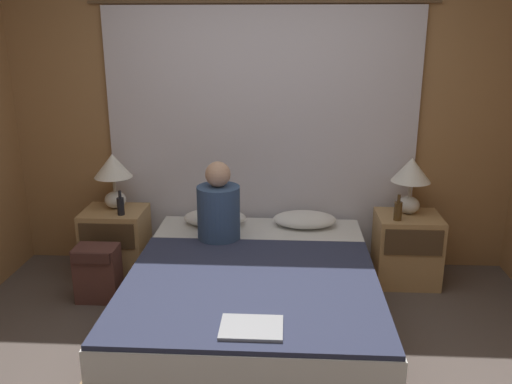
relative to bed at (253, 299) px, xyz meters
name	(u,v)px	position (x,y,z in m)	size (l,w,h in m)	color
ground_plane	(247,383)	(0.00, -0.63, -0.22)	(16.00, 16.00, 0.00)	#564C47
wall_back	(262,122)	(0.00, 1.16, 1.03)	(4.32, 0.06, 2.50)	#A37547
curtain_panel	(261,141)	(0.00, 1.10, 0.88)	(2.75, 0.02, 2.21)	silver
bed	(253,299)	(0.00, 0.00, 0.00)	(1.68, 2.09, 0.44)	#99754C
nightstand_left	(116,242)	(-1.20, 0.79, 0.07)	(0.50, 0.44, 0.57)	tan
nightstand_right	(407,249)	(1.20, 0.79, 0.07)	(0.50, 0.44, 0.57)	tan
lamp_left	(113,172)	(-1.20, 0.85, 0.66)	(0.31, 0.31, 0.46)	silver
lamp_right	(411,176)	(1.20, 0.85, 0.66)	(0.31, 0.31, 0.46)	silver
pillow_left	(215,218)	(-0.37, 0.84, 0.28)	(0.52, 0.33, 0.12)	white
pillow_right	(305,219)	(0.37, 0.84, 0.28)	(0.52, 0.33, 0.12)	white
blanket_on_bed	(251,286)	(0.00, -0.28, 0.24)	(1.62, 1.47, 0.03)	#2D334C
person_left_in_bed	(219,209)	(-0.29, 0.49, 0.48)	(0.32, 0.32, 0.62)	#38517A
beer_bottle_on_left_stand	(121,206)	(-1.10, 0.68, 0.43)	(0.06, 0.06, 0.20)	black
beer_bottle_on_right_stand	(398,210)	(1.08, 0.68, 0.43)	(0.06, 0.06, 0.21)	#513819
laptop_on_bed	(251,328)	(0.04, -0.81, 0.26)	(0.33, 0.25, 0.02)	#9EA0A5
backpack_on_floor	(98,270)	(-1.21, 0.34, 0.02)	(0.32, 0.24, 0.43)	brown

